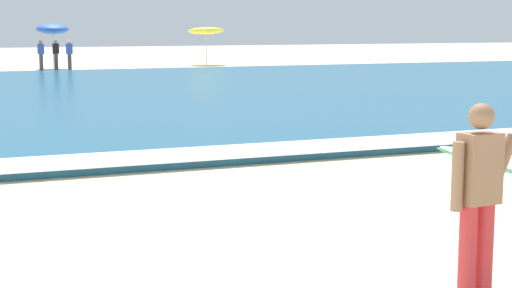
# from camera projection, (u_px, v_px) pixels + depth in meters

# --- Properties ---
(surf_foam) EXTENTS (120.00, 1.50, 0.01)m
(surf_foam) POSITION_uv_depth(u_px,v_px,m) (60.00, 162.00, 13.19)
(surf_foam) COLOR white
(surf_foam) RESTS_ON sea
(surfer_with_board) EXTENTS (1.04, 2.38, 1.73)m
(surfer_with_board) POSITION_uv_depth(u_px,v_px,m) (501.00, 183.00, 6.90)
(surfer_with_board) COLOR red
(surfer_with_board) RESTS_ON ground
(beach_umbrella_2) EXTENTS (1.72, 1.76, 2.47)m
(beach_umbrella_2) POSITION_uv_depth(u_px,v_px,m) (52.00, 29.00, 43.58)
(beach_umbrella_2) COLOR beige
(beach_umbrella_2) RESTS_ON ground
(beach_umbrella_3) EXTENTS (2.14, 2.16, 2.26)m
(beach_umbrella_3) POSITION_uv_depth(u_px,v_px,m) (206.00, 31.00, 47.72)
(beach_umbrella_3) COLOR beige
(beach_umbrella_3) RESTS_ON ground
(beachgoer_near_row_left) EXTENTS (0.32, 0.20, 1.58)m
(beachgoer_near_row_left) POSITION_uv_depth(u_px,v_px,m) (41.00, 54.00, 42.03)
(beachgoer_near_row_left) COLOR #383842
(beachgoer_near_row_left) RESTS_ON ground
(beachgoer_near_row_mid) EXTENTS (0.32, 0.20, 1.58)m
(beachgoer_near_row_mid) POSITION_uv_depth(u_px,v_px,m) (69.00, 54.00, 42.26)
(beachgoer_near_row_mid) COLOR #383842
(beachgoer_near_row_mid) RESTS_ON ground
(beachgoer_near_row_right) EXTENTS (0.32, 0.20, 1.58)m
(beachgoer_near_row_right) POSITION_uv_depth(u_px,v_px,m) (56.00, 54.00, 42.53)
(beachgoer_near_row_right) COLOR #383842
(beachgoer_near_row_right) RESTS_ON ground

